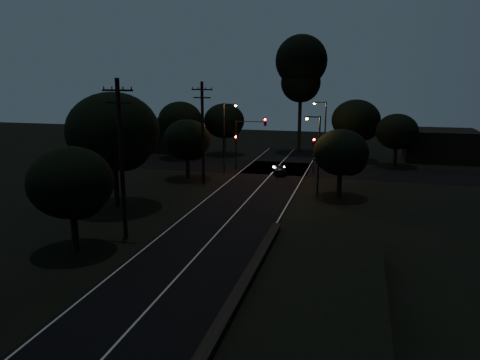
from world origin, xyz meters
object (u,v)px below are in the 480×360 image
Objects in this scene: utility_pole_mid at (121,157)px; streetlight_c at (317,150)px; tall_pine at (301,68)px; streetlight_b at (324,130)px; streetlight_a at (226,133)px; utility_pole_far at (203,131)px; signal_right at (314,149)px; signal_mast at (250,134)px; car at (280,170)px; signal_left at (236,146)px.

streetlight_c is at bearing 51.74° from utility_pole_mid.
tall_pine reaches higher than streetlight_b.
utility_pole_mid is 23.04m from streetlight_a.
tall_pine is at bearing 73.07° from utility_pole_far.
tall_pine is at bearing 103.49° from signal_right.
signal_right is at bearing -0.03° from signal_mast.
car is (-3.64, -1.43, -2.29)m from signal_right.
signal_left is at bearing 86.79° from utility_pole_mid.
streetlight_c is 2.33× the size of car.
signal_left is at bearing -157.95° from streetlight_b.
car is (-4.35, -5.44, -4.09)m from streetlight_b.
tall_pine is 2.09× the size of streetlight_a.
signal_right is at bearing -76.51° from tall_pine.
car is (6.96, 6.56, -4.94)m from utility_pole_far.
utility_pole_mid is 1.05× the size of utility_pole_far.
signal_right is at bearing 97.02° from streetlight_c.
utility_pole_mid reaches higher than signal_mast.
utility_pole_mid is 17.00m from utility_pole_far.
signal_right is 4.45m from streetlight_b.
utility_pole_far is at bearing 29.24° from car.
streetlight_b is (11.31, 29.00, -1.10)m from utility_pole_mid.
car is (3.87, -1.44, -3.79)m from signal_mast.
tall_pine is at bearing 69.54° from signal_left.
car is (-0.04, -16.44, -11.49)m from tall_pine.
utility_pole_far is at bearing 170.40° from streetlight_c.
streetlight_a reaches higher than signal_left.
utility_pole_far is at bearing -96.59° from streetlight_a.
utility_pole_far is 13.53m from signal_right.
streetlight_b is at bearing 29.48° from streetlight_a.
signal_mast is 5.61m from car.
signal_left reaches higher than car.
tall_pine is at bearing -104.20° from car.
signal_mast is (3.09, 24.99, -1.40)m from utility_pole_mid.
streetlight_a is (0.69, 23.00, -1.10)m from utility_pole_mid.
car is (5.56, -1.43, -2.29)m from signal_left.
streetlight_c is at bearing -82.98° from signal_right.
tall_pine is 18.47m from signal_left.
streetlight_c is (0.52, -14.00, -0.29)m from streetlight_b.
utility_pole_mid is 19.15m from streetlight_c.
streetlight_b is 1.07× the size of streetlight_c.
signal_left is 0.51× the size of streetlight_b.
utility_pole_far is at bearing -99.94° from signal_left.
utility_pole_mid reaches higher than utility_pole_far.
tall_pine reaches higher than utility_pole_mid.
tall_pine is at bearing 100.93° from streetlight_c.
streetlight_b is at bearing 92.14° from streetlight_c.
signal_right is at bearing -100.00° from streetlight_b.
streetlight_c reaches higher than signal_mast.
utility_pole_mid is 1.38× the size of streetlight_a.
utility_pole_mid reaches higher than car.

